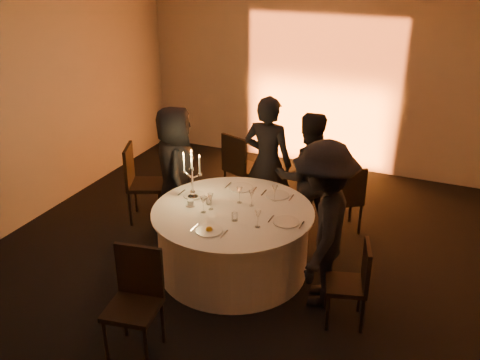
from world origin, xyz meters
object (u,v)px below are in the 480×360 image
at_px(chair_back_left, 240,164).
at_px(coffee_cup, 190,203).
at_px(chair_right, 354,280).
at_px(chair_back_right, 346,196).
at_px(banquet_table, 233,240).
at_px(guest_left, 176,170).
at_px(guest_back_left, 268,163).
at_px(candelabra, 192,181).
at_px(chair_left, 139,179).
at_px(guest_back_right, 307,177).
at_px(chair_front, 136,295).
at_px(guest_right, 322,225).

height_order(chair_back_left, coffee_cup, chair_back_left).
relative_size(chair_right, coffee_cup, 7.99).
distance_m(chair_back_right, coffee_cup, 2.07).
bearing_deg(banquet_table, guest_left, 150.06).
bearing_deg(chair_right, guest_back_left, -152.28).
xyz_separation_m(chair_right, guest_left, (-2.52, 0.99, 0.34)).
relative_size(coffee_cup, candelabra, 0.18).
xyz_separation_m(chair_back_right, candelabra, (-1.52, -1.27, 0.46)).
xyz_separation_m(chair_left, chair_back_left, (1.01, 1.03, -0.02)).
relative_size(chair_right, guest_back_right, 0.53).
bearing_deg(guest_back_left, chair_front, 86.73).
distance_m(guest_left, guest_back_left, 1.18).
xyz_separation_m(chair_back_right, coffee_cup, (-1.45, -1.45, 0.28)).
distance_m(chair_back_right, chair_right, 1.81).
height_order(chair_front, guest_back_right, guest_back_right).
bearing_deg(chair_back_right, coffee_cup, 12.14).
height_order(guest_back_left, guest_back_right, guest_back_left).
xyz_separation_m(chair_left, chair_back_right, (2.62, 0.74, -0.08)).
height_order(guest_left, candelabra, guest_left).
bearing_deg(guest_right, coffee_cup, -100.41).
height_order(chair_left, chair_back_left, chair_left).
bearing_deg(coffee_cup, chair_back_right, 45.07).
height_order(chair_back_right, guest_back_right, guest_back_right).
height_order(chair_right, guest_back_right, guest_back_right).
bearing_deg(candelabra, chair_right, -13.43).
height_order(chair_right, coffee_cup, chair_right).
relative_size(chair_left, chair_right, 1.19).
bearing_deg(chair_back_right, guest_back_right, 1.55).
relative_size(guest_left, guest_back_right, 1.00).
distance_m(chair_back_left, guest_back_right, 1.33).
height_order(guest_back_left, coffee_cup, guest_back_left).
distance_m(chair_front, guest_left, 2.29).
xyz_separation_m(chair_left, chair_front, (1.37, -2.15, -0.01)).
bearing_deg(guest_left, chair_front, 170.46).
relative_size(chair_left, chair_back_right, 1.14).
relative_size(chair_left, guest_back_right, 0.64).
height_order(guest_back_left, candelabra, guest_back_left).
height_order(chair_front, guest_right, guest_right).
height_order(chair_right, candelabra, candelabra).
xyz_separation_m(chair_back_right, chair_right, (0.48, -1.75, -0.03)).
height_order(chair_back_right, guest_left, guest_left).
bearing_deg(guest_left, banquet_table, -149.87).
distance_m(chair_left, chair_right, 3.26).
relative_size(chair_back_right, guest_back_right, 0.56).
height_order(chair_front, candelabra, candelabra).
xyz_separation_m(guest_back_right, coffee_cup, (-1.01, -1.15, -0.03)).
bearing_deg(guest_left, chair_back_right, -99.65).
bearing_deg(candelabra, guest_right, -8.82).
height_order(chair_left, guest_left, guest_left).
xyz_separation_m(guest_left, candelabra, (0.52, -0.52, 0.15)).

